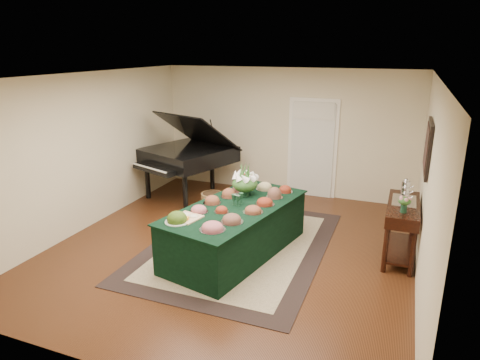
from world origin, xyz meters
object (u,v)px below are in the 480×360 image
at_px(floral_centerpiece, 245,180).
at_px(grand_piano, 188,155).
at_px(mahogany_sideboard, 402,216).
at_px(buffet_table, 236,230).

bearing_deg(floral_centerpiece, grand_piano, 139.93).
height_order(floral_centerpiece, mahogany_sideboard, floral_centerpiece).
relative_size(grand_piano, mahogany_sideboard, 1.66).
xyz_separation_m(buffet_table, mahogany_sideboard, (2.37, 0.78, 0.28)).
height_order(buffet_table, floral_centerpiece, floral_centerpiece).
xyz_separation_m(floral_centerpiece, grand_piano, (-1.88, 1.58, -0.11)).
height_order(buffet_table, grand_piano, grand_piano).
distance_m(buffet_table, mahogany_sideboard, 2.51).
bearing_deg(buffet_table, floral_centerpiece, 95.43).
xyz_separation_m(floral_centerpiece, mahogany_sideboard, (2.42, 0.27, -0.36)).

